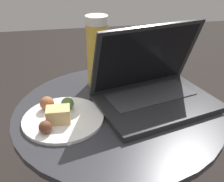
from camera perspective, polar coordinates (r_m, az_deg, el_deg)
table at (r=0.88m, az=1.06°, el=-13.55°), size 0.60×0.60×0.56m
laptop at (r=0.79m, az=8.89°, el=0.75°), size 0.39×0.31×0.24m
beer_glass at (r=0.86m, az=-3.18°, el=8.48°), size 0.07×0.07×0.23m
snack_plate at (r=0.73m, az=-11.14°, el=-5.31°), size 0.22×0.22×0.05m
fork at (r=0.72m, az=-12.24°, el=-7.16°), size 0.08×0.16×0.00m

